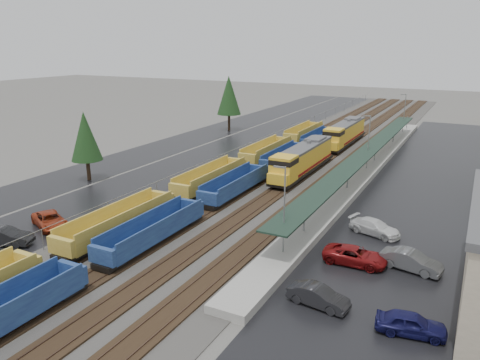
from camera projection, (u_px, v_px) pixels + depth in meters
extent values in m
cube|color=#302D2B|center=(322.00, 151.00, 77.10)|extent=(20.00, 160.00, 0.08)
cube|color=black|center=(288.00, 147.00, 79.72)|extent=(2.60, 160.00, 0.15)
cube|color=#473326|center=(284.00, 146.00, 80.01)|extent=(0.08, 160.00, 0.07)
cube|color=#473326|center=(292.00, 147.00, 79.37)|extent=(0.08, 160.00, 0.07)
cube|color=black|center=(311.00, 149.00, 77.96)|extent=(2.60, 160.00, 0.15)
cube|color=#473326|center=(307.00, 148.00, 78.24)|extent=(0.08, 160.00, 0.07)
cube|color=#473326|center=(315.00, 149.00, 77.61)|extent=(0.08, 160.00, 0.07)
cube|color=black|center=(334.00, 152.00, 76.19)|extent=(2.60, 160.00, 0.15)
cube|color=#473326|center=(330.00, 151.00, 76.48)|extent=(0.08, 160.00, 0.07)
cube|color=#473326|center=(338.00, 152.00, 75.84)|extent=(0.08, 160.00, 0.07)
cube|color=black|center=(358.00, 155.00, 74.42)|extent=(2.60, 160.00, 0.15)
cube|color=#473326|center=(354.00, 153.00, 74.71)|extent=(0.08, 160.00, 0.07)
cube|color=#473326|center=(363.00, 154.00, 74.07)|extent=(0.08, 160.00, 0.07)
cube|color=black|center=(241.00, 143.00, 83.74)|extent=(10.00, 160.00, 0.02)
cube|color=black|center=(194.00, 138.00, 88.16)|extent=(9.00, 160.00, 0.02)
cube|color=black|center=(440.00, 182.00, 60.21)|extent=(16.00, 100.00, 0.02)
cube|color=#9E9B93|center=(366.00, 171.00, 64.31)|extent=(3.00, 80.00, 0.70)
cylinder|color=gray|center=(304.00, 219.00, 42.59)|extent=(0.16, 0.16, 2.40)
cylinder|color=gray|center=(348.00, 178.00, 55.36)|extent=(0.16, 0.16, 2.40)
cylinder|color=gray|center=(375.00, 153.00, 68.12)|extent=(0.16, 0.16, 2.40)
cylinder|color=gray|center=(394.00, 135.00, 80.89)|extent=(0.16, 0.16, 2.40)
cylinder|color=gray|center=(407.00, 122.00, 93.65)|extent=(0.16, 0.16, 2.40)
cube|color=#192D22|center=(368.00, 151.00, 63.50)|extent=(2.60, 65.00, 0.15)
cylinder|color=gray|center=(284.00, 214.00, 37.74)|extent=(0.12, 0.12, 8.00)
cube|color=gray|center=(279.00, 167.00, 36.86)|extent=(1.00, 0.15, 0.12)
cylinder|color=gray|center=(368.00, 145.00, 63.27)|extent=(0.12, 0.12, 8.00)
cube|color=gray|center=(367.00, 116.00, 62.39)|extent=(1.00, 0.15, 0.12)
cylinder|color=gray|center=(404.00, 115.00, 88.80)|extent=(0.12, 0.12, 8.00)
cube|color=gray|center=(403.00, 94.00, 87.92)|extent=(1.00, 0.15, 0.12)
cylinder|color=gray|center=(43.00, 240.00, 40.18)|extent=(0.08, 0.08, 2.00)
cylinder|color=gray|center=(108.00, 212.00, 46.99)|extent=(0.08, 0.08, 2.00)
cylinder|color=gray|center=(157.00, 190.00, 53.80)|extent=(0.08, 0.08, 2.00)
cylinder|color=gray|center=(194.00, 173.00, 60.61)|extent=(0.08, 0.08, 2.00)
cylinder|color=gray|center=(225.00, 160.00, 67.41)|extent=(0.08, 0.08, 2.00)
cylinder|color=gray|center=(249.00, 149.00, 74.22)|extent=(0.08, 0.08, 2.00)
cylinder|color=gray|center=(270.00, 140.00, 81.03)|extent=(0.08, 0.08, 2.00)
cylinder|color=gray|center=(287.00, 133.00, 87.84)|extent=(0.08, 0.08, 2.00)
cylinder|color=gray|center=(302.00, 126.00, 94.65)|extent=(0.08, 0.08, 2.00)
cylinder|color=gray|center=(315.00, 121.00, 101.46)|extent=(0.08, 0.08, 2.00)
cylinder|color=gray|center=(326.00, 116.00, 108.26)|extent=(0.08, 0.08, 2.00)
cylinder|color=gray|center=(336.00, 111.00, 115.07)|extent=(0.08, 0.08, 2.00)
cylinder|color=gray|center=(344.00, 107.00, 121.88)|extent=(0.08, 0.08, 2.00)
cylinder|color=gray|center=(352.00, 104.00, 128.69)|extent=(0.08, 0.08, 2.00)
cylinder|color=gray|center=(359.00, 101.00, 135.50)|extent=(0.08, 0.08, 2.00)
cylinder|color=gray|center=(366.00, 98.00, 142.31)|extent=(0.08, 0.08, 2.00)
cube|color=gray|center=(270.00, 135.00, 80.75)|extent=(0.05, 160.00, 0.05)
ellipsoid|color=#44513F|center=(355.00, 82.00, 209.52)|extent=(154.00, 110.00, 19.80)
cylinder|color=#332316|center=(88.00, 170.00, 60.93)|extent=(0.50, 0.50, 2.70)
cone|color=black|center=(85.00, 136.00, 59.65)|extent=(3.96, 3.96, 6.30)
cylinder|color=#332316|center=(229.00, 122.00, 95.32)|extent=(0.50, 0.50, 3.30)
cone|color=black|center=(229.00, 95.00, 93.77)|extent=(4.84, 4.84, 7.70)
cube|color=black|center=(303.00, 169.00, 63.61)|extent=(2.76, 18.40, 0.37)
cube|color=yellow|center=(306.00, 156.00, 63.95)|extent=(2.58, 14.72, 2.76)
cube|color=yellow|center=(284.00, 169.00, 57.00)|extent=(2.76, 2.94, 3.13)
cube|color=black|center=(284.00, 161.00, 56.74)|extent=(2.81, 2.99, 0.64)
cube|color=yellow|center=(278.00, 179.00, 55.85)|extent=(2.58, 0.92, 1.29)
cube|color=#59595B|center=(307.00, 146.00, 63.53)|extent=(2.62, 14.72, 0.32)
cube|color=maroon|center=(297.00, 163.00, 64.84)|extent=(0.04, 14.72, 0.32)
cube|color=maroon|center=(315.00, 165.00, 63.68)|extent=(0.04, 14.72, 0.32)
cube|color=black|center=(303.00, 171.00, 63.71)|extent=(2.02, 5.52, 0.55)
cube|color=black|center=(285.00, 183.00, 58.20)|extent=(2.21, 3.68, 0.46)
cube|color=black|center=(318.00, 161.00, 69.17)|extent=(2.21, 3.68, 0.46)
cylinder|color=#59595B|center=(309.00, 142.00, 64.23)|extent=(0.64, 0.64, 0.46)
cube|color=#59595B|center=(315.00, 139.00, 66.60)|extent=(2.21, 3.68, 0.46)
cube|color=black|center=(345.00, 141.00, 81.48)|extent=(2.76, 18.40, 0.37)
cube|color=yellow|center=(347.00, 131.00, 81.82)|extent=(2.58, 14.72, 2.76)
cube|color=yellow|center=(333.00, 138.00, 74.87)|extent=(2.76, 2.94, 3.13)
cube|color=black|center=(334.00, 133.00, 74.61)|extent=(2.81, 2.99, 0.64)
cube|color=yellow|center=(330.00, 146.00, 73.73)|extent=(2.58, 0.92, 1.29)
cube|color=#59595B|center=(347.00, 123.00, 81.40)|extent=(2.62, 14.72, 0.32)
cube|color=maroon|center=(339.00, 137.00, 82.71)|extent=(0.04, 14.72, 0.32)
cube|color=maroon|center=(354.00, 138.00, 81.55)|extent=(0.04, 14.72, 0.32)
cube|color=black|center=(345.00, 143.00, 81.58)|extent=(2.02, 5.52, 0.55)
cube|color=black|center=(334.00, 150.00, 76.07)|extent=(2.21, 3.68, 0.46)
cube|color=black|center=(354.00, 136.00, 87.04)|extent=(2.21, 3.68, 0.46)
cylinder|color=#59595B|center=(349.00, 121.00, 82.11)|extent=(0.64, 0.64, 0.46)
cube|color=#59595B|center=(353.00, 119.00, 84.47)|extent=(2.21, 3.68, 0.46)
cube|color=gold|center=(28.00, 262.00, 34.86)|extent=(2.67, 0.51, 1.44)
cube|color=black|center=(22.00, 279.00, 34.54)|extent=(2.05, 2.26, 0.51)
cube|color=gold|center=(119.00, 227.00, 43.51)|extent=(2.67, 13.07, 0.26)
cube|color=gold|center=(108.00, 215.00, 43.81)|extent=(0.15, 13.07, 1.85)
cube|color=gold|center=(129.00, 220.00, 42.68)|extent=(0.15, 13.07, 1.85)
cube|color=gold|center=(61.00, 247.00, 37.57)|extent=(2.67, 0.51, 1.44)
cube|color=gold|center=(162.00, 199.00, 49.04)|extent=(2.67, 0.51, 1.44)
cube|color=black|center=(70.00, 255.00, 38.47)|extent=(2.05, 2.26, 0.51)
cube|color=black|center=(159.00, 210.00, 48.72)|extent=(2.05, 2.26, 0.51)
cube|color=gold|center=(211.00, 181.00, 57.69)|extent=(2.67, 13.07, 0.26)
cube|color=gold|center=(202.00, 173.00, 58.00)|extent=(0.15, 13.07, 1.85)
cube|color=gold|center=(220.00, 175.00, 56.86)|extent=(0.15, 13.07, 1.85)
cube|color=gold|center=(180.00, 190.00, 51.75)|extent=(2.67, 0.51, 1.44)
cube|color=gold|center=(237.00, 164.00, 63.22)|extent=(2.67, 0.51, 1.44)
cube|color=black|center=(184.00, 197.00, 52.65)|extent=(2.05, 2.26, 0.51)
cube|color=black|center=(234.00, 172.00, 62.90)|extent=(2.05, 2.26, 0.51)
cube|color=gold|center=(267.00, 154.00, 71.87)|extent=(2.67, 13.07, 0.26)
cube|color=gold|center=(259.00, 147.00, 72.18)|extent=(0.15, 13.07, 1.85)
cube|color=gold|center=(274.00, 149.00, 71.04)|extent=(0.15, 13.07, 1.85)
cube|color=gold|center=(247.00, 159.00, 65.93)|extent=(2.67, 0.51, 1.44)
cube|color=gold|center=(283.00, 141.00, 77.41)|extent=(2.67, 0.51, 1.44)
cube|color=black|center=(249.00, 164.00, 66.83)|extent=(2.05, 2.26, 0.51)
cube|color=black|center=(282.00, 148.00, 77.09)|extent=(2.05, 2.26, 0.51)
cube|color=gold|center=(304.00, 135.00, 86.06)|extent=(2.67, 13.07, 0.26)
cube|color=gold|center=(298.00, 130.00, 86.36)|extent=(0.15, 13.07, 1.85)
cube|color=gold|center=(311.00, 131.00, 85.23)|extent=(0.15, 13.07, 1.85)
cube|color=gold|center=(291.00, 138.00, 80.12)|extent=(2.67, 0.51, 1.44)
cube|color=gold|center=(316.00, 126.00, 91.59)|extent=(2.67, 0.51, 1.44)
cube|color=black|center=(292.00, 143.00, 81.02)|extent=(2.05, 2.26, 0.51)
cube|color=black|center=(314.00, 132.00, 91.27)|extent=(2.05, 2.26, 0.51)
cube|color=navy|center=(5.00, 318.00, 27.59)|extent=(0.15, 12.23, 1.75)
cube|color=navy|center=(72.00, 272.00, 33.55)|extent=(2.52, 0.48, 1.36)
cube|color=black|center=(67.00, 288.00, 33.25)|extent=(1.94, 2.13, 0.48)
cube|color=navy|center=(153.00, 235.00, 41.67)|extent=(2.52, 12.23, 0.24)
cube|color=navy|center=(142.00, 224.00, 41.96)|extent=(0.15, 12.23, 1.75)
cube|color=navy|center=(164.00, 228.00, 40.89)|extent=(0.15, 12.23, 1.75)
cube|color=navy|center=(102.00, 256.00, 36.11)|extent=(2.52, 0.48, 1.36)
cube|color=navy|center=(192.00, 207.00, 46.85)|extent=(2.52, 0.48, 1.36)
cube|color=black|center=(109.00, 264.00, 36.96)|extent=(1.94, 2.13, 0.48)
cube|color=black|center=(188.00, 218.00, 46.55)|extent=(1.94, 2.13, 0.48)
cube|color=navy|center=(235.00, 188.00, 54.97)|extent=(2.52, 12.23, 0.24)
cube|color=navy|center=(226.00, 180.00, 55.26)|extent=(0.15, 12.23, 1.75)
cube|color=navy|center=(245.00, 183.00, 54.19)|extent=(0.15, 12.23, 1.75)
cube|color=navy|center=(207.00, 198.00, 49.41)|extent=(2.52, 0.48, 1.36)
cube|color=navy|center=(258.00, 170.00, 60.15)|extent=(2.52, 0.48, 1.36)
cube|color=black|center=(211.00, 205.00, 50.26)|extent=(1.94, 2.13, 0.48)
cube|color=black|center=(256.00, 179.00, 59.85)|extent=(1.94, 2.13, 0.48)
cube|color=navy|center=(285.00, 160.00, 68.27)|extent=(2.52, 12.23, 0.24)
cube|color=navy|center=(278.00, 153.00, 68.56)|extent=(0.15, 12.23, 1.75)
cube|color=navy|center=(293.00, 155.00, 67.49)|extent=(0.15, 12.23, 1.75)
cube|color=navy|center=(268.00, 165.00, 62.71)|extent=(2.52, 0.48, 1.36)
cube|color=navy|center=(301.00, 147.00, 73.45)|extent=(2.52, 0.48, 1.36)
cube|color=black|center=(270.00, 171.00, 63.56)|extent=(1.94, 2.13, 0.48)
cube|color=black|center=(299.00, 154.00, 73.14)|extent=(1.94, 2.13, 0.48)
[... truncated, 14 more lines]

